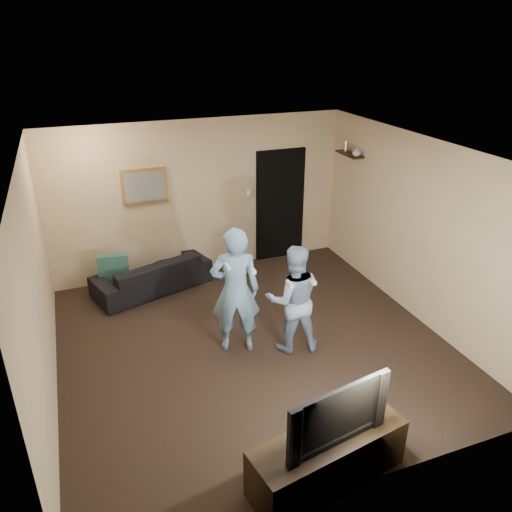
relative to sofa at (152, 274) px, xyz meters
name	(u,v)px	position (x,y,z in m)	size (l,w,h in m)	color
ground	(252,343)	(0.98, -2.01, -0.27)	(5.00, 5.00, 0.00)	black
ceiling	(252,153)	(0.98, -2.01, 2.33)	(5.00, 5.00, 0.04)	silver
wall_back	(200,198)	(0.98, 0.49, 1.03)	(5.00, 0.04, 2.60)	tan
wall_front	(358,376)	(0.98, -4.51, 1.03)	(5.00, 0.04, 2.60)	tan
wall_left	(37,291)	(-1.52, -2.01, 1.03)	(0.04, 5.00, 2.60)	tan
wall_right	(418,230)	(3.48, -2.01, 1.03)	(0.04, 5.00, 2.60)	tan
sofa	(152,274)	(0.00, 0.00, 0.00)	(1.87, 0.73, 0.55)	black
throw_pillow	(113,268)	(-0.59, 0.00, 0.21)	(0.46, 0.15, 0.46)	#17463D
painting_frame	(145,186)	(0.08, 0.46, 1.33)	(0.72, 0.05, 0.57)	olive
painting_canvas	(145,187)	(0.08, 0.44, 1.33)	(0.62, 0.01, 0.47)	slate
doorway	(280,205)	(2.43, 0.46, 0.73)	(0.90, 0.06, 2.00)	black
light_switch	(248,193)	(1.83, 0.46, 1.03)	(0.08, 0.02, 0.12)	silver
wall_shelf	(350,154)	(3.37, -0.21, 1.72)	(0.20, 0.60, 0.03)	black
shelf_vase	(357,152)	(3.37, -0.42, 1.80)	(0.13, 0.13, 0.14)	silver
shelf_figurine	(346,146)	(3.37, -0.07, 1.82)	(0.06, 0.06, 0.18)	silver
tv_console	(327,458)	(0.86, -4.34, -0.02)	(1.53, 0.49, 0.55)	black
television	(331,410)	(0.86, -4.34, 0.56)	(1.07, 0.14, 0.62)	black
wii_player_left	(235,291)	(0.75, -2.02, 0.59)	(0.72, 0.58, 1.72)	#658CAF
wii_player_right	(293,299)	(1.44, -2.28, 0.47)	(0.82, 0.70, 1.48)	#7F98B8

